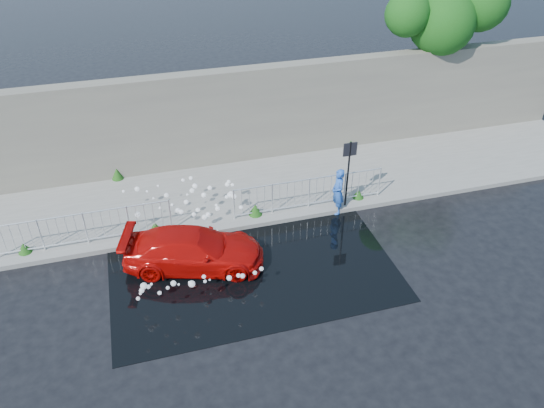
# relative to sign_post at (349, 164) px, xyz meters

# --- Properties ---
(ground) EXTENTS (90.00, 90.00, 0.00)m
(ground) POSITION_rel_sign_post_xyz_m (-4.20, -3.10, -1.72)
(ground) COLOR black
(ground) RESTS_ON ground
(pavement) EXTENTS (30.00, 4.00, 0.15)m
(pavement) POSITION_rel_sign_post_xyz_m (-4.20, 1.90, -1.65)
(pavement) COLOR slate
(pavement) RESTS_ON ground
(curb) EXTENTS (30.00, 0.25, 0.16)m
(curb) POSITION_rel_sign_post_xyz_m (-4.20, -0.10, -1.64)
(curb) COLOR slate
(curb) RESTS_ON ground
(retaining_wall) EXTENTS (30.00, 0.60, 3.50)m
(retaining_wall) POSITION_rel_sign_post_xyz_m (-4.20, 4.10, 0.18)
(retaining_wall) COLOR #696258
(retaining_wall) RESTS_ON pavement
(puddle) EXTENTS (8.00, 5.00, 0.01)m
(puddle) POSITION_rel_sign_post_xyz_m (-3.70, -2.10, -1.72)
(puddle) COLOR black
(puddle) RESTS_ON ground
(sign_post) EXTENTS (0.45, 0.06, 2.50)m
(sign_post) POSITION_rel_sign_post_xyz_m (0.00, 0.00, 0.00)
(sign_post) COLOR black
(sign_post) RESTS_ON ground
(tree) EXTENTS (4.89, 2.48, 6.26)m
(tree) POSITION_rel_sign_post_xyz_m (5.56, 4.32, 3.08)
(tree) COLOR #332114
(tree) RESTS_ON ground
(railing_left) EXTENTS (5.05, 0.05, 1.10)m
(railing_left) POSITION_rel_sign_post_xyz_m (-8.20, 0.25, -0.99)
(railing_left) COLOR silver
(railing_left) RESTS_ON pavement
(railing_right) EXTENTS (5.05, 0.05, 1.10)m
(railing_right) POSITION_rel_sign_post_xyz_m (-1.20, 0.25, -0.99)
(railing_right) COLOR silver
(railing_right) RESTS_ON pavement
(weeds) EXTENTS (12.17, 3.93, 0.42)m
(weeds) POSITION_rel_sign_post_xyz_m (-4.63, 1.45, -1.40)
(weeds) COLOR #184713
(weeds) RESTS_ON pavement
(water_spray) EXTENTS (3.63, 5.20, 1.00)m
(water_spray) POSITION_rel_sign_post_xyz_m (-5.07, -0.31, -1.03)
(water_spray) COLOR white
(water_spray) RESTS_ON ground
(red_car) EXTENTS (4.24, 2.62, 1.15)m
(red_car) POSITION_rel_sign_post_xyz_m (-5.26, -1.48, -1.15)
(red_car) COLOR #BA0A07
(red_car) RESTS_ON ground
(person) EXTENTS (0.40, 0.60, 1.61)m
(person) POSITION_rel_sign_post_xyz_m (-0.34, -0.10, -0.92)
(person) COLOR blue
(person) RESTS_ON ground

